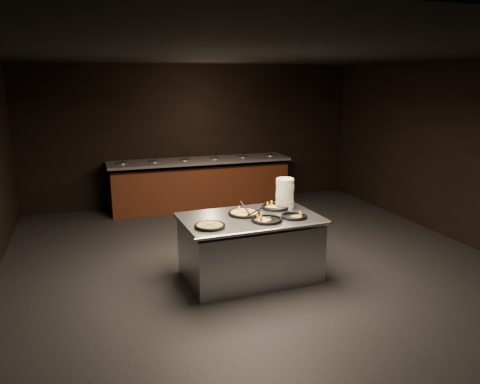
{
  "coord_description": "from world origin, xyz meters",
  "views": [
    {
      "loc": [
        -2.23,
        -5.61,
        2.61
      ],
      "look_at": [
        -0.24,
        0.3,
        1.09
      ],
      "focal_mm": 35.0,
      "sensor_mm": 36.0,
      "label": 1
    }
  ],
  "objects_px": {
    "serving_counter": "(250,249)",
    "pan_veggie_whole": "(210,226)",
    "plate_stack": "(285,193)",
    "pan_cheese_whole": "(244,213)"
  },
  "relations": [
    {
      "from": "serving_counter",
      "to": "plate_stack",
      "type": "height_order",
      "value": "plate_stack"
    },
    {
      "from": "pan_veggie_whole",
      "to": "plate_stack",
      "type": "bearing_deg",
      "value": 22.79
    },
    {
      "from": "pan_veggie_whole",
      "to": "pan_cheese_whole",
      "type": "xyz_separation_m",
      "value": [
        0.57,
        0.39,
        0.0
      ]
    },
    {
      "from": "plate_stack",
      "to": "pan_cheese_whole",
      "type": "bearing_deg",
      "value": -169.13
    },
    {
      "from": "serving_counter",
      "to": "pan_cheese_whole",
      "type": "distance_m",
      "value": 0.48
    },
    {
      "from": "plate_stack",
      "to": "pan_cheese_whole",
      "type": "xyz_separation_m",
      "value": [
        -0.64,
        -0.12,
        -0.19
      ]
    },
    {
      "from": "serving_counter",
      "to": "pan_veggie_whole",
      "type": "distance_m",
      "value": 0.81
    },
    {
      "from": "pan_cheese_whole",
      "to": "serving_counter",
      "type": "bearing_deg",
      "value": -73.52
    },
    {
      "from": "plate_stack",
      "to": "pan_cheese_whole",
      "type": "relative_size",
      "value": 0.97
    },
    {
      "from": "serving_counter",
      "to": "pan_veggie_whole",
      "type": "height_order",
      "value": "pan_veggie_whole"
    }
  ]
}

